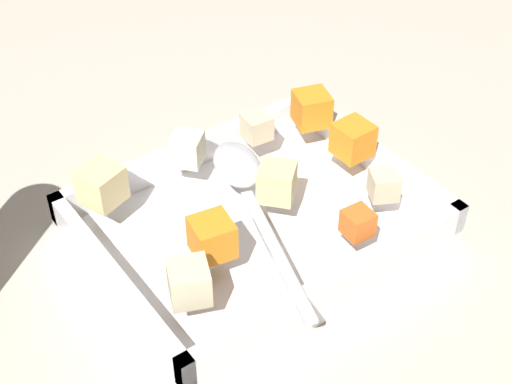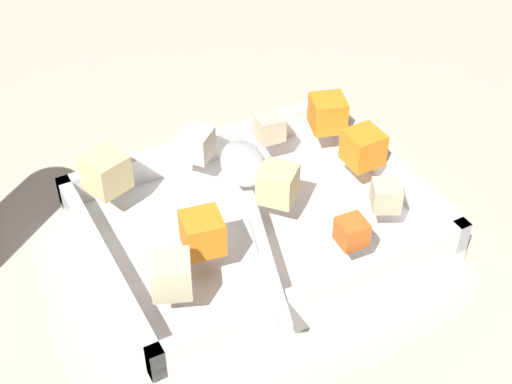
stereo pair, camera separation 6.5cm
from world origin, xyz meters
name	(u,v)px [view 2 (the right image)]	position (x,y,z in m)	size (l,w,h in m)	color
ground_plane	(272,243)	(0.00, 0.00, 0.00)	(4.00, 4.00, 0.00)	#BCB29E
baking_dish	(256,226)	(-0.01, 0.01, 0.01)	(0.30, 0.23, 0.04)	silver
carrot_chunk_under_handle	(328,113)	(0.11, 0.08, 0.06)	(0.03, 0.03, 0.03)	orange
carrot_chunk_back_center	(202,233)	(-0.08, -0.02, 0.06)	(0.03, 0.03, 0.03)	orange
carrot_chunk_near_spoon	(363,147)	(0.11, 0.02, 0.06)	(0.03, 0.03, 0.03)	orange
carrot_chunk_far_right	(352,232)	(0.04, -0.07, 0.06)	(0.02, 0.02, 0.02)	orange
potato_chunk_mid_left	(386,196)	(0.09, -0.05, 0.06)	(0.02, 0.02, 0.02)	beige
potato_chunk_heap_top	(171,275)	(-0.12, -0.05, 0.06)	(0.03, 0.03, 0.03)	beige
potato_chunk_rim_edge	(278,184)	(0.01, 0.01, 0.06)	(0.03, 0.03, 0.03)	#E0CC89
potato_chunk_near_right	(106,172)	(-0.12, 0.09, 0.06)	(0.03, 0.03, 0.03)	#E0CC89
potato_chunk_heap_side	(270,127)	(0.05, 0.09, 0.06)	(0.02, 0.02, 0.02)	beige
potato_chunk_center	(196,144)	(-0.03, 0.10, 0.06)	(0.03, 0.03, 0.03)	beige
serving_spoon	(243,174)	(-0.01, 0.04, 0.05)	(0.09, 0.22, 0.02)	silver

